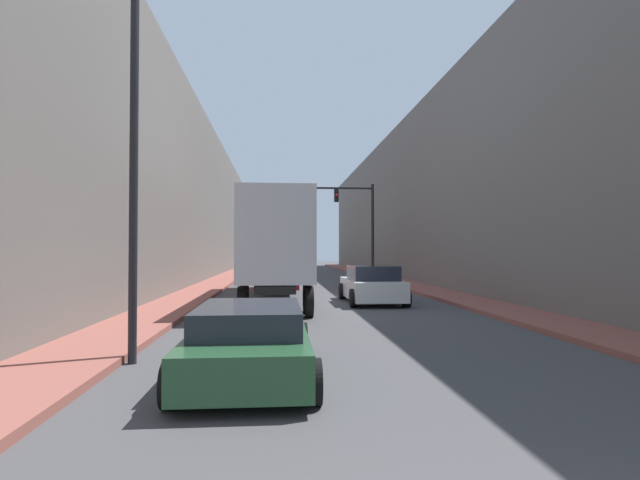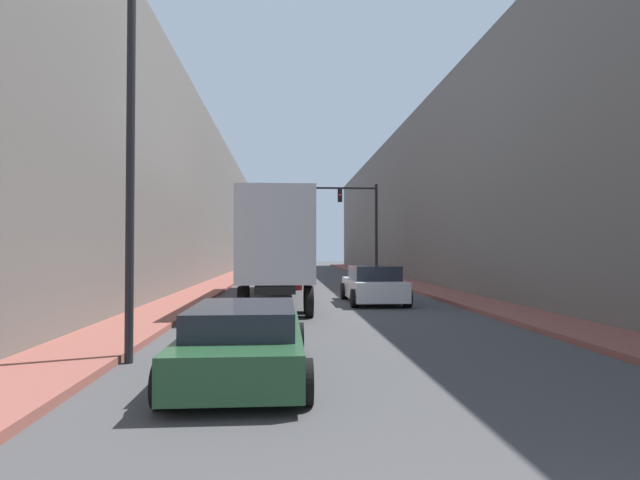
{
  "view_description": "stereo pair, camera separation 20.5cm",
  "coord_description": "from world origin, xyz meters",
  "px_view_note": "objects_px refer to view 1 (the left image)",
  "views": [
    {
      "loc": [
        -1.9,
        -1.51,
        2.12
      ],
      "look_at": [
        -0.6,
        14.13,
        2.45
      ],
      "focal_mm": 28.0,
      "sensor_mm": 36.0,
      "label": 1
    },
    {
      "loc": [
        -1.7,
        -1.52,
        2.12
      ],
      "look_at": [
        -0.6,
        14.13,
        2.45
      ],
      "focal_mm": 28.0,
      "sensor_mm": 36.0,
      "label": 2
    }
  ],
  "objects_px": {
    "semi_truck": "(277,246)",
    "street_lamp": "(134,92)",
    "suv_car": "(372,285)",
    "sedan_car": "(250,340)",
    "traffic_signal_gantry": "(346,213)"
  },
  "relations": [
    {
      "from": "semi_truck",
      "to": "street_lamp",
      "type": "xyz_separation_m",
      "value": [
        -2.65,
        -12.25,
        2.78
      ]
    },
    {
      "from": "semi_truck",
      "to": "suv_car",
      "type": "relative_size",
      "value": 3.2
    },
    {
      "from": "semi_truck",
      "to": "suv_car",
      "type": "height_order",
      "value": "semi_truck"
    },
    {
      "from": "suv_car",
      "to": "street_lamp",
      "type": "bearing_deg",
      "value": -122.13
    },
    {
      "from": "suv_car",
      "to": "street_lamp",
      "type": "height_order",
      "value": "street_lamp"
    },
    {
      "from": "sedan_car",
      "to": "traffic_signal_gantry",
      "type": "bearing_deg",
      "value": 78.58
    },
    {
      "from": "semi_truck",
      "to": "traffic_signal_gantry",
      "type": "height_order",
      "value": "traffic_signal_gantry"
    },
    {
      "from": "suv_car",
      "to": "traffic_signal_gantry",
      "type": "height_order",
      "value": "traffic_signal_gantry"
    },
    {
      "from": "suv_car",
      "to": "sedan_car",
      "type": "bearing_deg",
      "value": -110.41
    },
    {
      "from": "traffic_signal_gantry",
      "to": "street_lamp",
      "type": "bearing_deg",
      "value": -106.83
    },
    {
      "from": "sedan_car",
      "to": "traffic_signal_gantry",
      "type": "distance_m",
      "value": 26.48
    },
    {
      "from": "traffic_signal_gantry",
      "to": "street_lamp",
      "type": "relative_size",
      "value": 0.94
    },
    {
      "from": "sedan_car",
      "to": "suv_car",
      "type": "xyz_separation_m",
      "value": [
        4.26,
        11.45,
        0.13
      ]
    },
    {
      "from": "suv_car",
      "to": "semi_truck",
      "type": "bearing_deg",
      "value": 153.92
    },
    {
      "from": "sedan_car",
      "to": "traffic_signal_gantry",
      "type": "relative_size",
      "value": 0.61
    }
  ]
}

